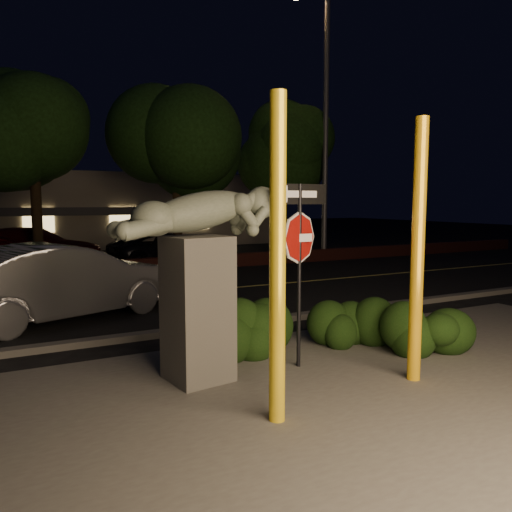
# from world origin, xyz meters

# --- Properties ---
(ground) EXTENTS (90.00, 90.00, 0.00)m
(ground) POSITION_xyz_m (0.00, 10.00, 0.00)
(ground) COLOR black
(ground) RESTS_ON ground
(patio) EXTENTS (14.00, 6.00, 0.02)m
(patio) POSITION_xyz_m (0.00, -1.00, 0.01)
(patio) COLOR #4C4944
(patio) RESTS_ON ground
(road) EXTENTS (80.00, 8.00, 0.01)m
(road) POSITION_xyz_m (0.00, 7.00, 0.01)
(road) COLOR black
(road) RESTS_ON ground
(lane_marking) EXTENTS (80.00, 0.12, 0.00)m
(lane_marking) POSITION_xyz_m (0.00, 7.00, 0.02)
(lane_marking) COLOR #CBBC51
(lane_marking) RESTS_ON road
(curb) EXTENTS (80.00, 0.25, 0.12)m
(curb) POSITION_xyz_m (0.00, 2.90, 0.06)
(curb) COLOR #4C4944
(curb) RESTS_ON ground
(brick_wall) EXTENTS (40.00, 0.35, 0.50)m
(brick_wall) POSITION_xyz_m (0.00, 11.30, 0.25)
(brick_wall) COLOR #4E1E19
(brick_wall) RESTS_ON ground
(parking_lot) EXTENTS (40.00, 12.00, 0.01)m
(parking_lot) POSITION_xyz_m (0.00, 17.00, 0.01)
(parking_lot) COLOR black
(parking_lot) RESTS_ON ground
(building) EXTENTS (22.00, 10.20, 4.00)m
(building) POSITION_xyz_m (0.00, 24.99, 2.00)
(building) COLOR #72695B
(building) RESTS_ON ground
(tree_far_b) EXTENTS (5.20, 5.20, 8.41)m
(tree_far_b) POSITION_xyz_m (-2.50, 13.20, 6.05)
(tree_far_b) COLOR black
(tree_far_b) RESTS_ON ground
(tree_far_c) EXTENTS (4.80, 4.80, 7.84)m
(tree_far_c) POSITION_xyz_m (2.50, 12.80, 5.66)
(tree_far_c) COLOR black
(tree_far_c) RESTS_ON ground
(tree_far_d) EXTENTS (4.40, 4.40, 7.42)m
(tree_far_d) POSITION_xyz_m (7.50, 13.30, 5.42)
(tree_far_d) COLOR black
(tree_far_d) RESTS_ON ground
(yellow_pole_left) EXTENTS (0.18, 0.18, 3.65)m
(yellow_pole_left) POSITION_xyz_m (-1.03, -1.19, 1.83)
(yellow_pole_left) COLOR yellow
(yellow_pole_left) RESTS_ON ground
(yellow_pole_right) EXTENTS (0.18, 0.18, 3.60)m
(yellow_pole_right) POSITION_xyz_m (1.31, -0.93, 1.80)
(yellow_pole_right) COLOR yellow
(yellow_pole_right) RESTS_ON ground
(signpost) EXTENTS (0.93, 0.08, 2.74)m
(signpost) POSITION_xyz_m (0.18, 0.28, 1.95)
(signpost) COLOR black
(signpost) RESTS_ON ground
(sculpture) EXTENTS (2.54, 1.01, 2.71)m
(sculpture) POSITION_xyz_m (-1.30, 0.47, 1.67)
(sculpture) COLOR #4C4944
(sculpture) RESTS_ON ground
(hedge_center) EXTENTS (2.11, 1.45, 1.00)m
(hedge_center) POSITION_xyz_m (-0.30, 1.25, 0.50)
(hedge_center) COLOR black
(hedge_center) RESTS_ON ground
(hedge_right) EXTENTS (1.87, 1.38, 1.10)m
(hedge_right) POSITION_xyz_m (1.53, 0.96, 0.55)
(hedge_right) COLOR black
(hedge_right) RESTS_ON ground
(hedge_far_right) EXTENTS (1.73, 1.31, 1.07)m
(hedge_far_right) POSITION_xyz_m (2.32, -0.13, 0.53)
(hedge_far_right) COLOR black
(hedge_far_right) RESTS_ON ground
(streetlight) EXTENTS (1.59, 0.75, 10.92)m
(streetlight) POSITION_xyz_m (8.24, 11.49, 6.50)
(streetlight) COLOR #525157
(streetlight) RESTS_ON ground
(silver_sedan) EXTENTS (5.20, 3.31, 1.62)m
(silver_sedan) POSITION_xyz_m (-2.56, 5.16, 0.81)
(silver_sedan) COLOR #ADADB2
(silver_sedan) RESTS_ON ground
(parked_car_darkred) EXTENTS (5.54, 3.56, 1.49)m
(parked_car_darkred) POSITION_xyz_m (-2.53, 14.95, 0.75)
(parked_car_darkred) COLOR #47070B
(parked_car_darkred) RESTS_ON ground
(parked_car_dark) EXTENTS (4.76, 2.62, 1.26)m
(parked_car_dark) POSITION_xyz_m (2.21, 13.16, 0.63)
(parked_car_dark) COLOR black
(parked_car_dark) RESTS_ON ground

